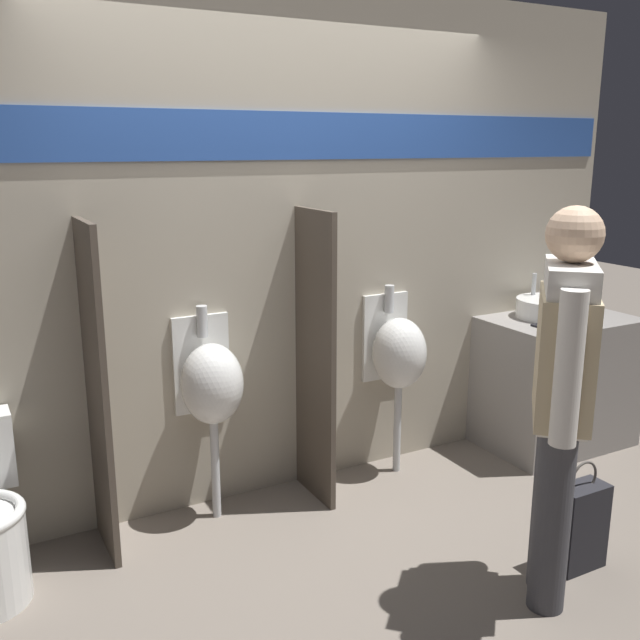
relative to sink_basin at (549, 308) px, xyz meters
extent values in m
plane|color=#70665B|center=(-1.72, -0.33, -0.89)|extent=(16.00, 16.00, 0.00)
cube|color=#B2A893|center=(-1.72, 0.27, 0.46)|extent=(4.56, 0.06, 2.70)
cube|color=#2D56AD|center=(-1.72, 0.24, 1.04)|extent=(4.47, 0.01, 0.24)
cube|color=gray|center=(0.05, -0.06, -0.48)|extent=(0.92, 0.61, 0.83)
cylinder|color=white|center=(0.00, 0.00, 0.00)|extent=(0.41, 0.41, 0.12)
cylinder|color=silver|center=(0.00, 0.14, 0.13)|extent=(0.03, 0.03, 0.14)
cube|color=black|center=(-0.23, -0.18, -0.05)|extent=(0.07, 0.14, 0.01)
cube|color=#4C4238|center=(-2.77, 0.04, -0.11)|extent=(0.03, 0.40, 1.57)
cube|color=#4C4238|center=(-1.64, 0.04, -0.11)|extent=(0.03, 0.40, 1.57)
cylinder|color=silver|center=(-2.20, 0.08, -0.62)|extent=(0.04, 0.04, 0.54)
ellipsoid|color=white|center=(-2.20, 0.08, -0.16)|extent=(0.31, 0.31, 0.41)
cube|color=white|center=(-2.20, 0.23, -0.10)|extent=(0.30, 0.02, 0.52)
cylinder|color=silver|center=(-2.20, 0.19, 0.13)|extent=(0.06, 0.06, 0.16)
cylinder|color=silver|center=(-1.08, 0.08, -0.62)|extent=(0.04, 0.04, 0.54)
ellipsoid|color=white|center=(-1.08, 0.08, -0.16)|extent=(0.31, 0.31, 0.41)
cube|color=white|center=(-1.08, 0.23, -0.10)|extent=(0.30, 0.02, 0.52)
cylinder|color=silver|center=(-1.08, 0.19, 0.13)|extent=(0.06, 0.06, 0.16)
cylinder|color=#3D3D42|center=(-1.25, -1.29, -0.49)|extent=(0.15, 0.15, 0.81)
cylinder|color=#3D3D42|center=(-1.14, -1.17, -0.49)|extent=(0.15, 0.15, 0.81)
cube|color=silver|center=(-1.20, -1.23, 0.24)|extent=(0.43, 0.43, 0.64)
cube|color=#C6B289|center=(-1.20, -1.23, 0.19)|extent=(0.46, 0.47, 0.51)
cylinder|color=silver|center=(-1.36, -1.41, 0.20)|extent=(0.10, 0.10, 0.59)
cylinder|color=silver|center=(-1.03, -1.06, 0.20)|extent=(0.10, 0.10, 0.59)
sphere|color=beige|center=(-1.20, -1.23, 0.67)|extent=(0.22, 0.22, 0.22)
cube|color=#232328|center=(-0.91, -1.14, -0.69)|extent=(0.24, 0.13, 0.40)
torus|color=#4C4742|center=(-0.91, -1.14, -0.45)|extent=(0.16, 0.01, 0.16)
camera|label=1|loc=(-3.33, -3.15, 1.00)|focal=40.00mm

